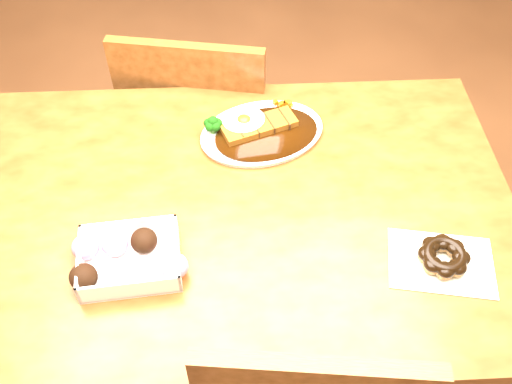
{
  "coord_description": "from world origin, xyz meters",
  "views": [
    {
      "loc": [
        0.01,
        -0.77,
        1.69
      ],
      "look_at": [
        0.04,
        -0.02,
        0.81
      ],
      "focal_mm": 40.0,
      "sensor_mm": 36.0,
      "label": 1
    }
  ],
  "objects_px": {
    "chair_far": "(205,128)",
    "donut_box": "(127,259)",
    "table": "(236,233)",
    "katsu_curry_plate": "(260,130)",
    "pon_de_ring": "(443,257)"
  },
  "relations": [
    {
      "from": "chair_far",
      "to": "donut_box",
      "type": "relative_size",
      "value": 3.82
    },
    {
      "from": "table",
      "to": "katsu_curry_plate",
      "type": "distance_m",
      "value": 0.25
    },
    {
      "from": "chair_far",
      "to": "table",
      "type": "bearing_deg",
      "value": 109.84
    },
    {
      "from": "table",
      "to": "chair_far",
      "type": "relative_size",
      "value": 1.38
    },
    {
      "from": "chair_far",
      "to": "katsu_curry_plate",
      "type": "height_order",
      "value": "chair_far"
    },
    {
      "from": "table",
      "to": "donut_box",
      "type": "distance_m",
      "value": 0.28
    },
    {
      "from": "chair_far",
      "to": "katsu_curry_plate",
      "type": "distance_m",
      "value": 0.46
    },
    {
      "from": "table",
      "to": "chair_far",
      "type": "height_order",
      "value": "chair_far"
    },
    {
      "from": "chair_far",
      "to": "pon_de_ring",
      "type": "xyz_separation_m",
      "value": [
        0.49,
        -0.7,
        0.29
      ]
    },
    {
      "from": "table",
      "to": "chair_far",
      "type": "distance_m",
      "value": 0.57
    },
    {
      "from": "katsu_curry_plate",
      "to": "pon_de_ring",
      "type": "relative_size",
      "value": 1.49
    },
    {
      "from": "chair_far",
      "to": "donut_box",
      "type": "xyz_separation_m",
      "value": [
        -0.12,
        -0.68,
        0.3
      ]
    },
    {
      "from": "donut_box",
      "to": "pon_de_ring",
      "type": "height_order",
      "value": "donut_box"
    },
    {
      "from": "katsu_curry_plate",
      "to": "pon_de_ring",
      "type": "bearing_deg",
      "value": -48.54
    },
    {
      "from": "donut_box",
      "to": "table",
      "type": "bearing_deg",
      "value": 34.28
    }
  ]
}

